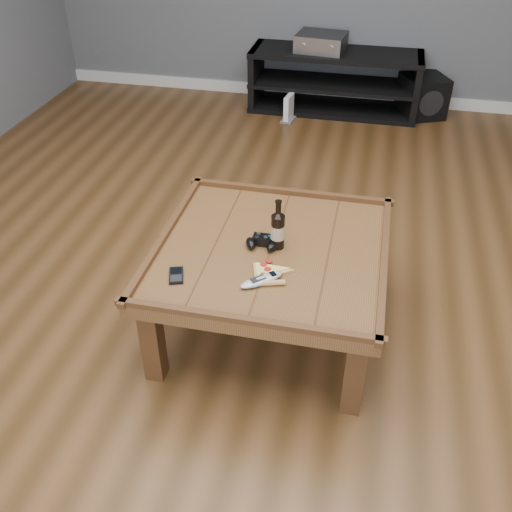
% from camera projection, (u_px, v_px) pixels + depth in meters
% --- Properties ---
extents(ground, '(6.00, 6.00, 0.00)m').
position_uv_depth(ground, '(270.00, 324.00, 2.76)').
color(ground, '#402812').
rests_on(ground, ground).
extents(baseboard, '(5.00, 0.02, 0.10)m').
position_uv_depth(baseboard, '(335.00, 95.00, 5.08)').
color(baseboard, silver).
rests_on(baseboard, ground).
extents(coffee_table, '(1.03, 1.03, 0.48)m').
position_uv_depth(coffee_table, '(271.00, 259.00, 2.53)').
color(coffee_table, '#4F3216').
rests_on(coffee_table, ground).
extents(media_console, '(1.40, 0.45, 0.50)m').
position_uv_depth(media_console, '(334.00, 82.00, 4.78)').
color(media_console, black).
rests_on(media_console, ground).
extents(beer_bottle, '(0.06, 0.06, 0.23)m').
position_uv_depth(beer_bottle, '(278.00, 229.00, 2.45)').
color(beer_bottle, black).
rests_on(beer_bottle, coffee_table).
extents(game_controller, '(0.17, 0.11, 0.05)m').
position_uv_depth(game_controller, '(263.00, 242.00, 2.49)').
color(game_controller, black).
rests_on(game_controller, coffee_table).
extents(pizza_slice, '(0.20, 0.26, 0.02)m').
position_uv_depth(pizza_slice, '(268.00, 273.00, 2.34)').
color(pizza_slice, tan).
rests_on(pizza_slice, coffee_table).
extents(smartphone, '(0.09, 0.12, 0.01)m').
position_uv_depth(smartphone, '(176.00, 275.00, 2.33)').
color(smartphone, black).
rests_on(smartphone, coffee_table).
extents(remote_control, '(0.18, 0.17, 0.03)m').
position_uv_depth(remote_control, '(261.00, 280.00, 2.29)').
color(remote_control, '#9FA4AD').
rests_on(remote_control, coffee_table).
extents(av_receiver, '(0.42, 0.36, 0.13)m').
position_uv_depth(av_receiver, '(321.00, 42.00, 4.61)').
color(av_receiver, black).
rests_on(av_receiver, media_console).
extents(subwoofer, '(0.44, 0.44, 0.33)m').
position_uv_depth(subwoofer, '(422.00, 96.00, 4.74)').
color(subwoofer, black).
rests_on(subwoofer, ground).
extents(game_console, '(0.12, 0.18, 0.21)m').
position_uv_depth(game_console, '(289.00, 109.00, 4.69)').
color(game_console, slate).
rests_on(game_console, ground).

